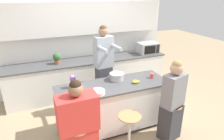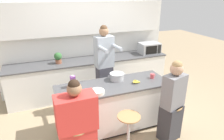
{
  "view_description": "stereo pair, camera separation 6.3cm",
  "coord_description": "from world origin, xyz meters",
  "px_view_note": "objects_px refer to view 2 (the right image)",
  "views": [
    {
      "loc": [
        -1.22,
        -2.91,
        2.41
      ],
      "look_at": [
        0.0,
        0.07,
        1.13
      ],
      "focal_mm": 32.0,
      "sensor_mm": 36.0,
      "label": 1
    },
    {
      "loc": [
        -1.16,
        -2.93,
        2.41
      ],
      "look_at": [
        0.0,
        0.07,
        1.13
      ],
      "focal_mm": 32.0,
      "sensor_mm": 36.0,
      "label": 2
    }
  ],
  "objects_px": {
    "bar_stool_rightmost": "(170,120)",
    "potted_plant": "(58,58)",
    "kitchen_island": "(113,106)",
    "fruit_bowl": "(97,92)",
    "person_wrapped_blanket": "(77,128)",
    "person_cooking": "(105,69)",
    "coffee_cup_near": "(152,76)",
    "juice_carton": "(73,82)",
    "bar_stool_center": "(128,132)",
    "cooking_pot": "(117,77)",
    "banana_bunch": "(136,82)",
    "person_seated_near": "(172,105)",
    "microwave": "(149,48)"
  },
  "relations": [
    {
      "from": "bar_stool_center",
      "to": "coffee_cup_near",
      "type": "xyz_separation_m",
      "value": [
        0.78,
        0.65,
        0.59
      ]
    },
    {
      "from": "bar_stool_center",
      "to": "microwave",
      "type": "height_order",
      "value": "microwave"
    },
    {
      "from": "bar_stool_rightmost",
      "to": "coffee_cup_near",
      "type": "relative_size",
      "value": 6.0
    },
    {
      "from": "person_seated_near",
      "to": "juice_carton",
      "type": "bearing_deg",
      "value": 134.92
    },
    {
      "from": "kitchen_island",
      "to": "person_cooking",
      "type": "height_order",
      "value": "person_cooking"
    },
    {
      "from": "kitchen_island",
      "to": "bar_stool_center",
      "type": "xyz_separation_m",
      "value": [
        0.0,
        -0.64,
        -0.1
      ]
    },
    {
      "from": "bar_stool_rightmost",
      "to": "person_wrapped_blanket",
      "type": "bearing_deg",
      "value": -178.76
    },
    {
      "from": "coffee_cup_near",
      "to": "juice_carton",
      "type": "distance_m",
      "value": 1.47
    },
    {
      "from": "person_wrapped_blanket",
      "to": "coffee_cup_near",
      "type": "xyz_separation_m",
      "value": [
        1.57,
        0.65,
        0.29
      ]
    },
    {
      "from": "kitchen_island",
      "to": "banana_bunch",
      "type": "relative_size",
      "value": 11.52
    },
    {
      "from": "bar_stool_center",
      "to": "fruit_bowl",
      "type": "xyz_separation_m",
      "value": [
        -0.36,
        0.43,
        0.57
      ]
    },
    {
      "from": "person_wrapped_blanket",
      "to": "kitchen_island",
      "type": "bearing_deg",
      "value": 37.78
    },
    {
      "from": "potted_plant",
      "to": "bar_stool_rightmost",
      "type": "bearing_deg",
      "value": -53.53
    },
    {
      "from": "person_cooking",
      "to": "coffee_cup_near",
      "type": "distance_m",
      "value": 0.99
    },
    {
      "from": "person_wrapped_blanket",
      "to": "fruit_bowl",
      "type": "relative_size",
      "value": 5.95
    },
    {
      "from": "fruit_bowl",
      "to": "coffee_cup_near",
      "type": "xyz_separation_m",
      "value": [
        1.15,
        0.22,
        0.01
      ]
    },
    {
      "from": "banana_bunch",
      "to": "microwave",
      "type": "relative_size",
      "value": 0.34
    },
    {
      "from": "microwave",
      "to": "person_cooking",
      "type": "bearing_deg",
      "value": -153.26
    },
    {
      "from": "banana_bunch",
      "to": "person_wrapped_blanket",
      "type": "bearing_deg",
      "value": -154.76
    },
    {
      "from": "coffee_cup_near",
      "to": "bar_stool_center",
      "type": "bearing_deg",
      "value": -140.38
    },
    {
      "from": "fruit_bowl",
      "to": "coffee_cup_near",
      "type": "relative_size",
      "value": 2.15
    },
    {
      "from": "person_wrapped_blanket",
      "to": "microwave",
      "type": "relative_size",
      "value": 2.66
    },
    {
      "from": "bar_stool_rightmost",
      "to": "microwave",
      "type": "relative_size",
      "value": 1.25
    },
    {
      "from": "potted_plant",
      "to": "microwave",
      "type": "bearing_deg",
      "value": -0.94
    },
    {
      "from": "person_wrapped_blanket",
      "to": "juice_carton",
      "type": "height_order",
      "value": "person_wrapped_blanket"
    },
    {
      "from": "bar_stool_rightmost",
      "to": "potted_plant",
      "type": "relative_size",
      "value": 2.55
    },
    {
      "from": "fruit_bowl",
      "to": "potted_plant",
      "type": "xyz_separation_m",
      "value": [
        -0.39,
        1.71,
        0.1
      ]
    },
    {
      "from": "person_cooking",
      "to": "microwave",
      "type": "relative_size",
      "value": 3.49
    },
    {
      "from": "juice_carton",
      "to": "banana_bunch",
      "type": "bearing_deg",
      "value": -12.94
    },
    {
      "from": "banana_bunch",
      "to": "juice_carton",
      "type": "xyz_separation_m",
      "value": [
        -1.06,
        0.24,
        0.08
      ]
    },
    {
      "from": "cooking_pot",
      "to": "banana_bunch",
      "type": "xyz_separation_m",
      "value": [
        0.26,
        -0.25,
        -0.04
      ]
    },
    {
      "from": "person_wrapped_blanket",
      "to": "person_cooking",
      "type": "bearing_deg",
      "value": 55.76
    },
    {
      "from": "bar_stool_rightmost",
      "to": "cooking_pot",
      "type": "height_order",
      "value": "cooking_pot"
    },
    {
      "from": "bar_stool_rightmost",
      "to": "fruit_bowl",
      "type": "height_order",
      "value": "fruit_bowl"
    },
    {
      "from": "person_wrapped_blanket",
      "to": "banana_bunch",
      "type": "distance_m",
      "value": 1.33
    },
    {
      "from": "cooking_pot",
      "to": "coffee_cup_near",
      "type": "bearing_deg",
      "value": -14.03
    },
    {
      "from": "coffee_cup_near",
      "to": "microwave",
      "type": "xyz_separation_m",
      "value": [
        0.8,
        1.45,
        0.09
      ]
    },
    {
      "from": "bar_stool_rightmost",
      "to": "juice_carton",
      "type": "distance_m",
      "value": 1.78
    },
    {
      "from": "bar_stool_rightmost",
      "to": "potted_plant",
      "type": "xyz_separation_m",
      "value": [
        -1.55,
        2.1,
        0.68
      ]
    },
    {
      "from": "person_seated_near",
      "to": "coffee_cup_near",
      "type": "xyz_separation_m",
      "value": [
        -0.0,
        0.65,
        0.26
      ]
    },
    {
      "from": "juice_carton",
      "to": "microwave",
      "type": "relative_size",
      "value": 0.42
    },
    {
      "from": "bar_stool_rightmost",
      "to": "person_seated_near",
      "type": "relative_size",
      "value": 0.45
    },
    {
      "from": "kitchen_island",
      "to": "fruit_bowl",
      "type": "height_order",
      "value": "fruit_bowl"
    },
    {
      "from": "person_cooking",
      "to": "potted_plant",
      "type": "xyz_separation_m",
      "value": [
        -0.83,
        0.8,
        0.11
      ]
    },
    {
      "from": "person_wrapped_blanket",
      "to": "bar_stool_rightmost",
      "type": "bearing_deg",
      "value": -0.06
    },
    {
      "from": "person_wrapped_blanket",
      "to": "potted_plant",
      "type": "height_order",
      "value": "person_wrapped_blanket"
    },
    {
      "from": "potted_plant",
      "to": "person_cooking",
      "type": "bearing_deg",
      "value": -44.02
    },
    {
      "from": "cooking_pot",
      "to": "person_seated_near",
      "type": "bearing_deg",
      "value": -51.17
    },
    {
      "from": "person_cooking",
      "to": "bar_stool_center",
      "type": "bearing_deg",
      "value": -99.12
    },
    {
      "from": "person_cooking",
      "to": "potted_plant",
      "type": "relative_size",
      "value": 7.13
    }
  ]
}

